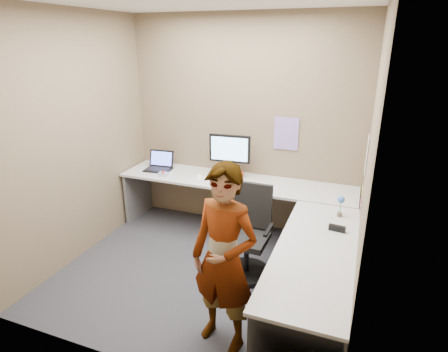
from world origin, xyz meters
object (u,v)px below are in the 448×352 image
at_px(office_chair, 248,239).
at_px(person, 224,260).
at_px(desk, 254,215).
at_px(monitor, 230,151).

xyz_separation_m(office_chair, person, (0.11, -1.01, 0.38)).
height_order(desk, office_chair, office_chair).
distance_m(monitor, person, 1.98).
distance_m(desk, monitor, 0.97).
bearing_deg(monitor, desk, -55.29).
bearing_deg(monitor, office_chair, -62.47).
relative_size(desk, monitor, 5.76).
distance_m(desk, person, 1.22).
distance_m(desk, office_chair, 0.27).
xyz_separation_m(desk, monitor, (-0.53, 0.65, 0.50)).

